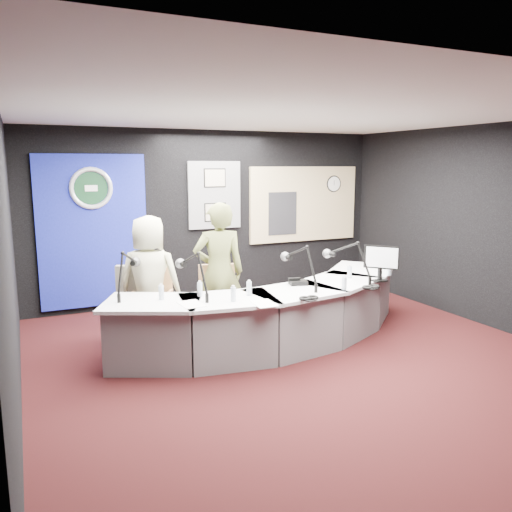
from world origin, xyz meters
name	(u,v)px	position (x,y,z in m)	size (l,w,h in m)	color
ground	(300,357)	(0.00, 0.00, 0.00)	(6.00, 6.00, 0.00)	black
ceiling	(303,113)	(0.00, 0.00, 2.80)	(6.00, 6.00, 0.02)	silver
wall_back	(211,216)	(0.00, 3.00, 1.40)	(6.00, 0.02, 2.80)	black
wall_left	(9,260)	(-3.00, 0.00, 1.40)	(0.02, 6.00, 2.80)	black
wall_right	(491,227)	(3.00, 0.00, 1.40)	(0.02, 6.00, 2.80)	black
broadcast_desk	(275,315)	(-0.05, 0.55, 0.38)	(4.50, 1.90, 0.75)	silver
backdrop_panel	(93,232)	(-1.90, 2.97, 1.25)	(1.60, 0.05, 2.30)	navy
agency_seal	(91,188)	(-1.90, 2.93, 1.90)	(0.63, 0.63, 0.07)	silver
seal_center	(91,188)	(-1.90, 2.94, 1.90)	(0.48, 0.48, 0.01)	#0D321A
pinboard	(215,195)	(0.05, 2.97, 1.75)	(0.90, 0.04, 1.10)	slate
framed_photo_upper	(215,178)	(0.05, 2.94, 2.03)	(0.34, 0.02, 0.27)	gray
framed_photo_lower	(215,212)	(0.05, 2.94, 1.47)	(0.34, 0.02, 0.27)	gray
booth_window_frame	(304,204)	(1.75, 2.97, 1.55)	(2.12, 0.06, 1.32)	tan
booth_glow	(304,204)	(1.75, 2.96, 1.55)	(2.00, 0.02, 1.20)	#FFD5A1
equipment_rack	(282,214)	(1.30, 2.94, 1.40)	(0.55, 0.02, 0.75)	black
wall_clock	(334,184)	(2.35, 2.94, 1.90)	(0.28, 0.28, 0.01)	white
armchair_left	(151,310)	(-1.46, 1.25, 0.43)	(0.48, 0.48, 0.86)	tan
armchair_right	(219,308)	(-0.64, 0.97, 0.43)	(0.48, 0.48, 0.86)	tan
draped_jacket	(136,292)	(-1.59, 1.48, 0.62)	(0.50, 0.10, 0.70)	slate
person_man	(150,280)	(-1.46, 1.25, 0.82)	(0.80, 0.52, 1.63)	beige
person_woman	(219,272)	(-0.64, 0.97, 0.89)	(0.65, 0.43, 1.78)	brown
computer_monitor	(381,257)	(1.29, 0.21, 1.07)	(0.40, 0.02, 0.27)	black
desk_phone	(298,283)	(0.24, 0.49, 0.78)	(0.21, 0.17, 0.05)	black
headphones_near	(371,287)	(0.95, -0.06, 0.77)	(0.21, 0.21, 0.03)	black
headphones_far	(309,298)	(-0.01, -0.20, 0.77)	(0.22, 0.22, 0.04)	black
paper_stack	(191,304)	(-1.27, 0.17, 0.75)	(0.23, 0.33, 0.00)	white
notepad	(264,304)	(-0.54, -0.15, 0.75)	(0.23, 0.32, 0.00)	white
boom_mic_a	(127,270)	(-1.81, 0.83, 1.05)	(0.43, 0.66, 0.60)	black
boom_mic_b	(193,271)	(-1.14, 0.46, 1.05)	(0.23, 0.73, 0.60)	black
boom_mic_c	(300,263)	(0.19, 0.35, 1.05)	(0.21, 0.73, 0.60)	black
boom_mic_d	(348,259)	(0.90, 0.35, 1.05)	(0.41, 0.67, 0.60)	black
water_bottles	(294,282)	(0.07, 0.28, 0.84)	(3.21, 0.59, 0.18)	silver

